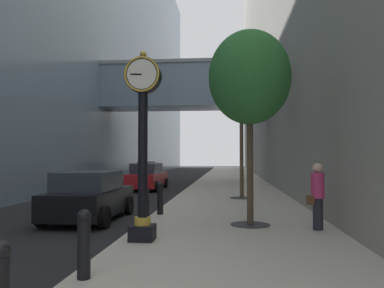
{
  "coord_description": "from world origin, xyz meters",
  "views": [
    {
      "loc": [
        2.57,
        -1.34,
        2.05
      ],
      "look_at": [
        0.82,
        16.77,
        2.66
      ],
      "focal_mm": 35.73,
      "sensor_mm": 36.0,
      "label": 1
    }
  ],
  "objects_px": {
    "bollard_fifth": "(160,197)",
    "street_tree_mid_near": "(241,87)",
    "pedestrian_walking": "(317,194)",
    "car_white_near": "(149,172)",
    "car_red_far": "(147,177)",
    "street_clock": "(143,136)",
    "street_tree_near": "(250,78)",
    "car_black_mid": "(90,196)",
    "bollard_fourth": "(146,206)",
    "bollard_second": "(84,242)"
  },
  "relations": [
    {
      "from": "street_tree_mid_near",
      "to": "pedestrian_walking",
      "type": "height_order",
      "value": "street_tree_mid_near"
    },
    {
      "from": "street_clock",
      "to": "street_tree_near",
      "type": "distance_m",
      "value": 3.82
    },
    {
      "from": "car_white_near",
      "to": "car_black_mid",
      "type": "xyz_separation_m",
      "value": [
        2.26,
        -19.73,
        -0.02
      ]
    },
    {
      "from": "street_tree_mid_near",
      "to": "car_white_near",
      "type": "xyz_separation_m",
      "value": [
        -7.32,
        13.86,
        -4.51
      ]
    },
    {
      "from": "bollard_fourth",
      "to": "pedestrian_walking",
      "type": "xyz_separation_m",
      "value": [
        4.58,
        -0.02,
        0.36
      ]
    },
    {
      "from": "street_clock",
      "to": "street_tree_mid_near",
      "type": "height_order",
      "value": "street_tree_mid_near"
    },
    {
      "from": "bollard_fourth",
      "to": "street_tree_mid_near",
      "type": "height_order",
      "value": "street_tree_mid_near"
    },
    {
      "from": "street_tree_near",
      "to": "car_red_far",
      "type": "xyz_separation_m",
      "value": [
        -5.63,
        12.43,
        -3.48
      ]
    },
    {
      "from": "street_tree_near",
      "to": "car_black_mid",
      "type": "xyz_separation_m",
      "value": [
        -5.06,
        1.11,
        -3.51
      ]
    },
    {
      "from": "street_clock",
      "to": "bollard_fourth",
      "type": "bearing_deg",
      "value": 99.94
    },
    {
      "from": "street_tree_mid_near",
      "to": "pedestrian_walking",
      "type": "bearing_deg",
      "value": -77.16
    },
    {
      "from": "pedestrian_walking",
      "to": "car_red_far",
      "type": "xyz_separation_m",
      "value": [
        -7.34,
        12.99,
        -0.26
      ]
    },
    {
      "from": "bollard_fifth",
      "to": "street_tree_mid_near",
      "type": "relative_size",
      "value": 0.17
    },
    {
      "from": "bollard_second",
      "to": "street_tree_mid_near",
      "type": "xyz_separation_m",
      "value": [
        2.86,
        11.98,
        4.61
      ]
    },
    {
      "from": "bollard_fourth",
      "to": "street_clock",
      "type": "bearing_deg",
      "value": -80.06
    },
    {
      "from": "street_clock",
      "to": "car_red_far",
      "type": "bearing_deg",
      "value": 101.79
    },
    {
      "from": "pedestrian_walking",
      "to": "car_white_near",
      "type": "bearing_deg",
      "value": 112.9
    },
    {
      "from": "car_black_mid",
      "to": "car_white_near",
      "type": "bearing_deg",
      "value": 96.52
    },
    {
      "from": "street_tree_mid_near",
      "to": "car_black_mid",
      "type": "distance_m",
      "value": 8.99
    },
    {
      "from": "street_tree_near",
      "to": "car_black_mid",
      "type": "height_order",
      "value": "street_tree_near"
    },
    {
      "from": "bollard_second",
      "to": "bollard_fifth",
      "type": "relative_size",
      "value": 1.0
    },
    {
      "from": "bollard_fifth",
      "to": "street_tree_near",
      "type": "xyz_separation_m",
      "value": [
        2.86,
        -1.7,
        3.57
      ]
    },
    {
      "from": "bollard_fifth",
      "to": "bollard_second",
      "type": "bearing_deg",
      "value": -90.0
    },
    {
      "from": "bollard_fourth",
      "to": "car_white_near",
      "type": "xyz_separation_m",
      "value": [
        -4.45,
        21.37,
        0.09
      ]
    },
    {
      "from": "car_white_near",
      "to": "car_red_far",
      "type": "xyz_separation_m",
      "value": [
        1.69,
        -8.4,
        0.01
      ]
    },
    {
      "from": "bollard_fifth",
      "to": "car_red_far",
      "type": "bearing_deg",
      "value": 104.44
    },
    {
      "from": "street_tree_near",
      "to": "pedestrian_walking",
      "type": "height_order",
      "value": "street_tree_near"
    },
    {
      "from": "car_black_mid",
      "to": "bollard_fifth",
      "type": "bearing_deg",
      "value": 15.2
    },
    {
      "from": "street_clock",
      "to": "street_tree_near",
      "type": "xyz_separation_m",
      "value": [
        2.57,
        2.22,
        1.74
      ]
    },
    {
      "from": "street_clock",
      "to": "bollard_fifth",
      "type": "bearing_deg",
      "value": 94.31
    },
    {
      "from": "street_tree_mid_near",
      "to": "bollard_fourth",
      "type": "bearing_deg",
      "value": -110.87
    },
    {
      "from": "car_white_near",
      "to": "car_red_far",
      "type": "height_order",
      "value": "car_red_far"
    },
    {
      "from": "car_black_mid",
      "to": "street_tree_near",
      "type": "bearing_deg",
      "value": -12.32
    },
    {
      "from": "bollard_fourth",
      "to": "car_white_near",
      "type": "distance_m",
      "value": 21.83
    },
    {
      "from": "street_tree_near",
      "to": "bollard_fourth",
      "type": "bearing_deg",
      "value": -169.47
    },
    {
      "from": "car_black_mid",
      "to": "pedestrian_walking",
      "type": "bearing_deg",
      "value": -13.76
    },
    {
      "from": "street_tree_mid_near",
      "to": "bollard_fifth",
      "type": "bearing_deg",
      "value": -118.49
    },
    {
      "from": "street_clock",
      "to": "car_red_far",
      "type": "height_order",
      "value": "street_clock"
    },
    {
      "from": "street_clock",
      "to": "street_tree_near",
      "type": "relative_size",
      "value": 0.79
    },
    {
      "from": "car_black_mid",
      "to": "car_red_far",
      "type": "relative_size",
      "value": 0.87
    },
    {
      "from": "street_tree_near",
      "to": "street_clock",
      "type": "bearing_deg",
      "value": -139.15
    },
    {
      "from": "pedestrian_walking",
      "to": "bollard_fifth",
      "type": "bearing_deg",
      "value": 153.77
    },
    {
      "from": "bollard_second",
      "to": "car_black_mid",
      "type": "distance_m",
      "value": 6.49
    },
    {
      "from": "street_tree_mid_near",
      "to": "car_red_far",
      "type": "distance_m",
      "value": 9.04
    },
    {
      "from": "bollard_second",
      "to": "street_tree_mid_near",
      "type": "relative_size",
      "value": 0.17
    },
    {
      "from": "bollard_fifth",
      "to": "car_white_near",
      "type": "height_order",
      "value": "car_white_near"
    },
    {
      "from": "car_white_near",
      "to": "bollard_fifth",
      "type": "bearing_deg",
      "value": -76.9
    },
    {
      "from": "bollard_fourth",
      "to": "bollard_fifth",
      "type": "relative_size",
      "value": 1.0
    },
    {
      "from": "car_white_near",
      "to": "car_red_far",
      "type": "distance_m",
      "value": 8.57
    },
    {
      "from": "pedestrian_walking",
      "to": "bollard_fourth",
      "type": "bearing_deg",
      "value": 179.73
    }
  ]
}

